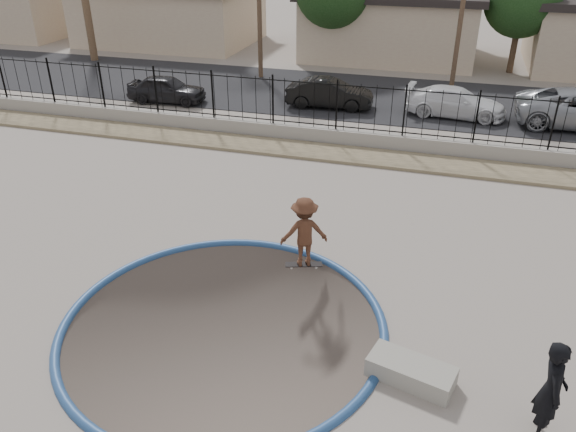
# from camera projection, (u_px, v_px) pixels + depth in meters

# --- Properties ---
(ground) EXTENTS (120.00, 120.00, 2.20)m
(ground) POSITION_uv_depth(u_px,v_px,m) (343.00, 155.00, 23.55)
(ground) COLOR gray
(ground) RESTS_ON ground
(bowl_pit) EXTENTS (6.84, 6.84, 1.80)m
(bowl_pit) POSITION_uv_depth(u_px,v_px,m) (224.00, 325.00, 12.05)
(bowl_pit) COLOR #4B433A
(bowl_pit) RESTS_ON ground
(coping_ring) EXTENTS (7.04, 7.04, 0.20)m
(coping_ring) POSITION_uv_depth(u_px,v_px,m) (224.00, 325.00, 12.05)
(coping_ring) COLOR navy
(coping_ring) RESTS_ON ground
(rock_strip) EXTENTS (42.00, 1.60, 0.11)m
(rock_strip) POSITION_uv_depth(u_px,v_px,m) (329.00, 153.00, 20.64)
(rock_strip) COLOR #9B8A66
(rock_strip) RESTS_ON ground
(retaining_wall) EXTENTS (42.00, 0.45, 0.60)m
(retaining_wall) POSITION_uv_depth(u_px,v_px,m) (335.00, 136.00, 21.46)
(retaining_wall) COLOR #9E978B
(retaining_wall) RESTS_ON ground
(fence) EXTENTS (40.00, 0.04, 1.80)m
(fence) POSITION_uv_depth(u_px,v_px,m) (337.00, 106.00, 20.89)
(fence) COLOR black
(fence) RESTS_ON retaining_wall
(street) EXTENTS (90.00, 8.00, 0.04)m
(street) POSITION_uv_depth(u_px,v_px,m) (364.00, 96.00, 27.25)
(street) COLOR black
(street) RESTS_ON ground
(house_west_far) EXTENTS (10.60, 8.60, 3.90)m
(house_west_far) POSITION_uv_depth(u_px,v_px,m) (11.00, 4.00, 41.34)
(house_west_far) COLOR tan
(house_west_far) RESTS_ON ground
(house_west) EXTENTS (11.60, 8.60, 3.90)m
(house_west) POSITION_uv_depth(u_px,v_px,m) (171.00, 12.00, 38.10)
(house_west) COLOR tan
(house_west) RESTS_ON ground
(house_center) EXTENTS (10.60, 8.60, 3.90)m
(house_center) POSITION_uv_depth(u_px,v_px,m) (392.00, 23.00, 34.36)
(house_center) COLOR tan
(house_center) RESTS_ON ground
(street_tree_mid) EXTENTS (3.96, 3.96, 5.83)m
(street_tree_mid) POSITION_uv_depth(u_px,v_px,m) (523.00, 0.00, 29.62)
(street_tree_mid) COLOR #473323
(street_tree_mid) RESTS_ON ground
(skater) EXTENTS (1.34, 1.09, 1.80)m
(skater) POSITION_uv_depth(u_px,v_px,m) (304.00, 236.00, 13.62)
(skater) COLOR brown
(skater) RESTS_ON ground
(skateboard) EXTENTS (0.94, 0.50, 0.08)m
(skateboard) POSITION_uv_depth(u_px,v_px,m) (304.00, 265.00, 14.01)
(skateboard) COLOR black
(skateboard) RESTS_ON ground
(videographer) EXTENTS (0.46, 0.70, 1.90)m
(videographer) POSITION_uv_depth(u_px,v_px,m) (551.00, 390.00, 9.12)
(videographer) COLOR black
(videographer) RESTS_ON ground
(concrete_ledge) EXTENTS (1.72, 1.08, 0.40)m
(concrete_ledge) POSITION_uv_depth(u_px,v_px,m) (411.00, 372.00, 10.53)
(concrete_ledge) COLOR gray
(concrete_ledge) RESTS_ON ground
(car_a) EXTENTS (3.70, 1.72, 1.23)m
(car_a) POSITION_uv_depth(u_px,v_px,m) (167.00, 89.00, 26.08)
(car_a) COLOR black
(car_a) RESTS_ON street
(car_b) EXTENTS (3.95, 1.59, 1.28)m
(car_b) POSITION_uv_depth(u_px,v_px,m) (330.00, 93.00, 25.32)
(car_b) COLOR black
(car_b) RESTS_ON street
(car_c) EXTENTS (4.36, 2.05, 1.23)m
(car_c) POSITION_uv_depth(u_px,v_px,m) (456.00, 102.00, 24.20)
(car_c) COLOR white
(car_c) RESTS_ON street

